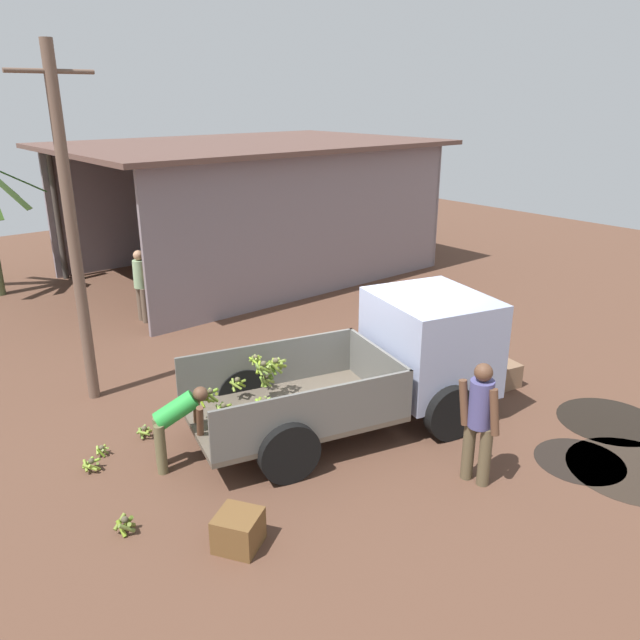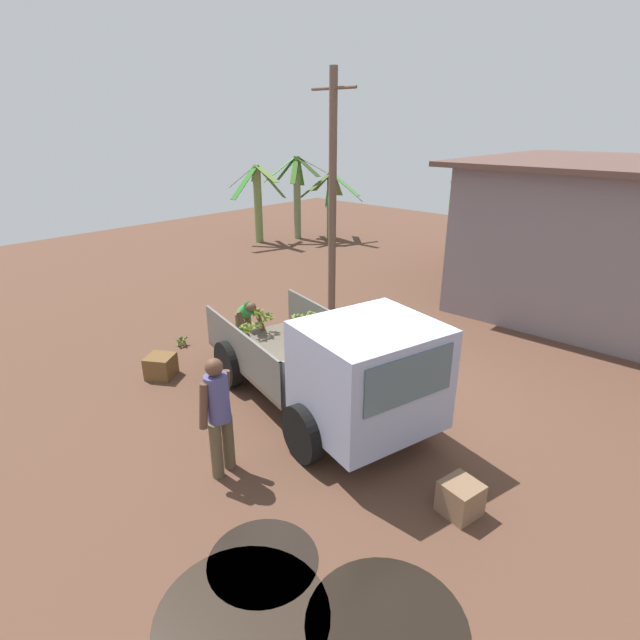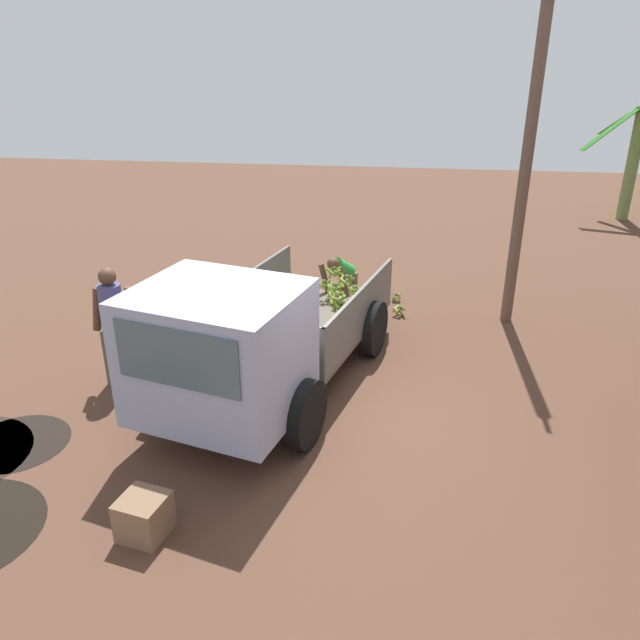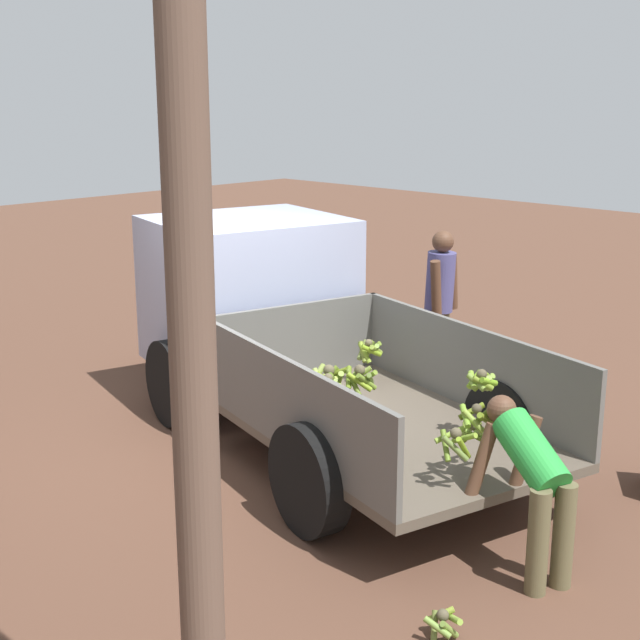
{
  "view_description": "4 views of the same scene",
  "coord_description": "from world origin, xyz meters",
  "px_view_note": "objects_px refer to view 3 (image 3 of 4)",
  "views": [
    {
      "loc": [
        -6.66,
        -6.97,
        4.91
      ],
      "look_at": [
        -0.83,
        0.15,
        1.58
      ],
      "focal_mm": 35.0,
      "sensor_mm": 36.0,
      "label": 1
    },
    {
      "loc": [
        4.35,
        -6.03,
        4.54
      ],
      "look_at": [
        -0.76,
        -0.47,
        1.54
      ],
      "focal_mm": 28.0,
      "sensor_mm": 36.0,
      "label": 2
    },
    {
      "loc": [
        6.81,
        1.13,
        4.46
      ],
      "look_at": [
        -0.86,
        0.07,
        1.0
      ],
      "focal_mm": 35.0,
      "sensor_mm": 36.0,
      "label": 3
    },
    {
      "loc": [
        -6.21,
        5.04,
        3.21
      ],
      "look_at": [
        -0.18,
        -1.18,
        0.97
      ],
      "focal_mm": 50.0,
      "sensor_mm": 36.0,
      "label": 4
    }
  ],
  "objects_px": {
    "person_worker_loading": "(343,277)",
    "wooden_crate_0": "(240,293)",
    "utility_pole": "(528,150)",
    "banana_bunch_on_ground_2": "(396,296)",
    "person_foreground_visitor": "(113,322)",
    "banana_bunch_on_ground_3": "(399,310)",
    "cargo_truck": "(239,347)",
    "banana_bunch_on_ground_1": "(303,282)",
    "banana_bunch_on_ground_0": "(381,290)",
    "wooden_crate_1": "(144,516)"
  },
  "relations": [
    {
      "from": "cargo_truck",
      "to": "wooden_crate_0",
      "type": "xyz_separation_m",
      "value": [
        -3.8,
        -1.03,
        -0.83
      ]
    },
    {
      "from": "person_foreground_visitor",
      "to": "banana_bunch_on_ground_3",
      "type": "bearing_deg",
      "value": -63.74
    },
    {
      "from": "banana_bunch_on_ground_3",
      "to": "person_worker_loading",
      "type": "bearing_deg",
      "value": -87.07
    },
    {
      "from": "banana_bunch_on_ground_0",
      "to": "banana_bunch_on_ground_3",
      "type": "relative_size",
      "value": 1.09
    },
    {
      "from": "utility_pole",
      "to": "banana_bunch_on_ground_2",
      "type": "distance_m",
      "value": 3.47
    },
    {
      "from": "banana_bunch_on_ground_2",
      "to": "banana_bunch_on_ground_3",
      "type": "relative_size",
      "value": 0.74
    },
    {
      "from": "utility_pole",
      "to": "banana_bunch_on_ground_3",
      "type": "bearing_deg",
      "value": -87.54
    },
    {
      "from": "person_foreground_visitor",
      "to": "banana_bunch_on_ground_2",
      "type": "relative_size",
      "value": 9.1
    },
    {
      "from": "banana_bunch_on_ground_3",
      "to": "wooden_crate_1",
      "type": "relative_size",
      "value": 0.58
    },
    {
      "from": "cargo_truck",
      "to": "person_foreground_visitor",
      "type": "height_order",
      "value": "cargo_truck"
    },
    {
      "from": "utility_pole",
      "to": "person_worker_loading",
      "type": "relative_size",
      "value": 4.87
    },
    {
      "from": "banana_bunch_on_ground_0",
      "to": "banana_bunch_on_ground_1",
      "type": "distance_m",
      "value": 1.56
    },
    {
      "from": "utility_pole",
      "to": "banana_bunch_on_ground_1",
      "type": "xyz_separation_m",
      "value": [
        -1.03,
        -3.77,
        -2.79
      ]
    },
    {
      "from": "person_worker_loading",
      "to": "banana_bunch_on_ground_0",
      "type": "xyz_separation_m",
      "value": [
        -0.99,
        0.65,
        -0.6
      ]
    },
    {
      "from": "banana_bunch_on_ground_1",
      "to": "banana_bunch_on_ground_2",
      "type": "distance_m",
      "value": 1.89
    },
    {
      "from": "utility_pole",
      "to": "wooden_crate_1",
      "type": "distance_m",
      "value": 7.7
    },
    {
      "from": "cargo_truck",
      "to": "wooden_crate_1",
      "type": "xyz_separation_m",
      "value": [
        2.15,
        -0.44,
        -0.82
      ]
    },
    {
      "from": "person_foreground_visitor",
      "to": "banana_bunch_on_ground_3",
      "type": "xyz_separation_m",
      "value": [
        -2.95,
        3.88,
        -0.84
      ]
    },
    {
      "from": "banana_bunch_on_ground_1",
      "to": "wooden_crate_0",
      "type": "bearing_deg",
      "value": -48.41
    },
    {
      "from": "banana_bunch_on_ground_1",
      "to": "wooden_crate_1",
      "type": "height_order",
      "value": "wooden_crate_1"
    },
    {
      "from": "person_foreground_visitor",
      "to": "wooden_crate_0",
      "type": "distance_m",
      "value": 3.35
    },
    {
      "from": "cargo_truck",
      "to": "person_foreground_visitor",
      "type": "bearing_deg",
      "value": -94.46
    },
    {
      "from": "person_foreground_visitor",
      "to": "banana_bunch_on_ground_3",
      "type": "relative_size",
      "value": 6.76
    },
    {
      "from": "banana_bunch_on_ground_1",
      "to": "person_foreground_visitor",
      "type": "bearing_deg",
      "value": -25.75
    },
    {
      "from": "utility_pole",
      "to": "person_worker_loading",
      "type": "distance_m",
      "value": 3.63
    },
    {
      "from": "person_worker_loading",
      "to": "banana_bunch_on_ground_1",
      "type": "distance_m",
      "value": 1.58
    },
    {
      "from": "cargo_truck",
      "to": "person_worker_loading",
      "type": "bearing_deg",
      "value": -179.97
    },
    {
      "from": "banana_bunch_on_ground_1",
      "to": "banana_bunch_on_ground_2",
      "type": "height_order",
      "value": "banana_bunch_on_ground_1"
    },
    {
      "from": "person_worker_loading",
      "to": "banana_bunch_on_ground_0",
      "type": "bearing_deg",
      "value": 167.6
    },
    {
      "from": "person_foreground_visitor",
      "to": "person_worker_loading",
      "type": "bearing_deg",
      "value": -55.61
    },
    {
      "from": "person_worker_loading",
      "to": "banana_bunch_on_ground_2",
      "type": "height_order",
      "value": "person_worker_loading"
    },
    {
      "from": "person_worker_loading",
      "to": "banana_bunch_on_ground_1",
      "type": "relative_size",
      "value": 4.19
    },
    {
      "from": "banana_bunch_on_ground_2",
      "to": "banana_bunch_on_ground_1",
      "type": "bearing_deg",
      "value": -103.06
    },
    {
      "from": "cargo_truck",
      "to": "banana_bunch_on_ground_1",
      "type": "distance_m",
      "value": 4.81
    },
    {
      "from": "cargo_truck",
      "to": "banana_bunch_on_ground_2",
      "type": "bearing_deg",
      "value": 171.04
    },
    {
      "from": "person_worker_loading",
      "to": "wooden_crate_0",
      "type": "relative_size",
      "value": 2.39
    },
    {
      "from": "banana_bunch_on_ground_2",
      "to": "banana_bunch_on_ground_3",
      "type": "distance_m",
      "value": 0.69
    },
    {
      "from": "banana_bunch_on_ground_3",
      "to": "cargo_truck",
      "type": "bearing_deg",
      "value": -28.12
    },
    {
      "from": "utility_pole",
      "to": "banana_bunch_on_ground_3",
      "type": "relative_size",
      "value": 22.14
    },
    {
      "from": "person_foreground_visitor",
      "to": "banana_bunch_on_ground_2",
      "type": "xyz_separation_m",
      "value": [
        -3.63,
        3.8,
        -0.86
      ]
    },
    {
      "from": "utility_pole",
      "to": "banana_bunch_on_ground_2",
      "type": "relative_size",
      "value": 29.8
    },
    {
      "from": "person_worker_loading",
      "to": "utility_pole",
      "type": "bearing_deg",
      "value": 113.57
    },
    {
      "from": "person_worker_loading",
      "to": "banana_bunch_on_ground_1",
      "type": "bearing_deg",
      "value": -121.4
    },
    {
      "from": "utility_pole",
      "to": "person_worker_loading",
      "type": "bearing_deg",
      "value": -87.37
    },
    {
      "from": "banana_bunch_on_ground_0",
      "to": "banana_bunch_on_ground_3",
      "type": "distance_m",
      "value": 1.01
    },
    {
      "from": "person_worker_loading",
      "to": "wooden_crate_1",
      "type": "xyz_separation_m",
      "value": [
        5.71,
        -1.35,
        -0.49
      ]
    },
    {
      "from": "banana_bunch_on_ground_2",
      "to": "banana_bunch_on_ground_0",
      "type": "bearing_deg",
      "value": -131.74
    },
    {
      "from": "banana_bunch_on_ground_1",
      "to": "banana_bunch_on_ground_3",
      "type": "bearing_deg",
      "value": 59.89
    },
    {
      "from": "cargo_truck",
      "to": "person_worker_loading",
      "type": "height_order",
      "value": "cargo_truck"
    },
    {
      "from": "person_worker_loading",
      "to": "wooden_crate_0",
      "type": "distance_m",
      "value": 2.01
    }
  ]
}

